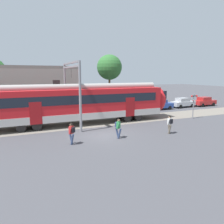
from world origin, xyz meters
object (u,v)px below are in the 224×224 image
at_px(pedestrian_green, 118,127).
at_px(parked_car_blue, 160,105).
at_px(crossing_signal, 194,102).
at_px(pedestrian_red, 72,132).
at_px(pedestrian_white, 170,123).
at_px(parked_car_silver, 183,103).
at_px(parked_car_red, 204,101).

bearing_deg(pedestrian_green, parked_car_blue, 41.86).
height_order(parked_car_blue, crossing_signal, crossing_signal).
relative_size(pedestrian_red, pedestrian_green, 1.00).
height_order(pedestrian_white, crossing_signal, crossing_signal).
xyz_separation_m(pedestrian_white, parked_car_blue, (7.48, 11.66, -0.21)).
bearing_deg(parked_car_silver, pedestrian_white, -135.50).
height_order(pedestrian_green, parked_car_blue, pedestrian_green).
distance_m(pedestrian_green, parked_car_blue, 16.58).
bearing_deg(pedestrian_white, pedestrian_red, 176.52).
bearing_deg(pedestrian_green, parked_car_silver, 33.78).
height_order(pedestrian_green, parked_car_red, pedestrian_green).
relative_size(pedestrian_white, crossing_signal, 0.56).
distance_m(pedestrian_white, crossing_signal, 8.32).
distance_m(parked_car_silver, parked_car_red, 4.44).
distance_m(parked_car_red, crossing_signal, 12.30).
relative_size(parked_car_silver, parked_car_red, 1.01).
xyz_separation_m(parked_car_red, crossing_signal, (-9.73, -7.43, 1.23)).
relative_size(pedestrian_red, parked_car_red, 0.41).
bearing_deg(parked_car_blue, pedestrian_red, -145.68).
height_order(pedestrian_white, parked_car_silver, pedestrian_white).
relative_size(pedestrian_white, parked_car_red, 0.41).
height_order(pedestrian_green, parked_car_silver, pedestrian_green).
bearing_deg(parked_car_silver, parked_car_blue, -175.02).
relative_size(pedestrian_green, parked_car_blue, 0.41).
height_order(pedestrian_red, pedestrian_white, same).
bearing_deg(parked_car_red, parked_car_blue, -179.06).
relative_size(parked_car_red, crossing_signal, 1.35).
distance_m(pedestrian_red, pedestrian_green, 3.94).
height_order(parked_car_blue, parked_car_red, same).
relative_size(pedestrian_red, pedestrian_white, 1.00).
height_order(pedestrian_red, parked_car_red, pedestrian_red).
relative_size(pedestrian_green, parked_car_silver, 0.41).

